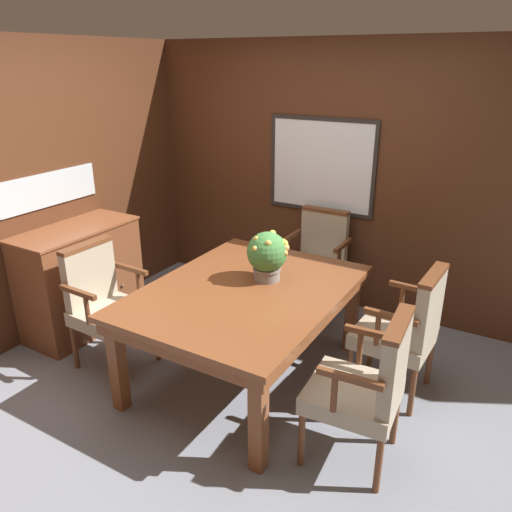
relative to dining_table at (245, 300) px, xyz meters
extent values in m
plane|color=gray|center=(-0.07, -0.20, -0.65)|extent=(14.00, 14.00, 0.00)
cube|color=#4C2816|center=(-0.07, 1.57, 0.58)|extent=(7.20, 0.06, 2.45)
cube|color=white|center=(-0.11, 1.53, 0.70)|extent=(0.98, 0.01, 0.81)
cube|color=#282623|center=(-0.11, 1.53, 1.12)|extent=(1.05, 0.02, 0.04)
cube|color=#282623|center=(-0.11, 1.53, 0.27)|extent=(1.05, 0.02, 0.03)
cube|color=#282623|center=(-0.62, 1.53, 0.70)|extent=(0.03, 0.02, 0.81)
cube|color=#282623|center=(0.40, 1.53, 0.70)|extent=(0.04, 0.02, 0.81)
cube|color=#4C2816|center=(-1.92, -0.20, 0.58)|extent=(0.06, 7.20, 2.45)
cube|color=#B2BCC1|center=(-1.88, -0.09, 0.60)|extent=(0.01, 0.96, 0.28)
cube|color=brown|center=(-0.55, -0.76, -0.30)|extent=(0.09, 0.09, 0.69)
cube|color=brown|center=(0.55, -0.76, -0.30)|extent=(0.09, 0.09, 0.69)
cube|color=brown|center=(-0.55, 0.76, -0.30)|extent=(0.09, 0.09, 0.69)
cube|color=brown|center=(0.55, 0.76, -0.30)|extent=(0.09, 0.09, 0.69)
cube|color=brown|center=(0.00, 0.00, 0.00)|extent=(1.25, 1.67, 0.09)
cube|color=brown|center=(0.00, 0.00, 0.07)|extent=(1.31, 1.73, 0.04)
cylinder|color=brown|center=(-0.20, 0.96, -0.46)|extent=(0.04, 0.04, 0.38)
cylinder|color=brown|center=(0.23, 0.96, -0.46)|extent=(0.04, 0.04, 0.38)
cylinder|color=brown|center=(-0.20, 1.42, -0.46)|extent=(0.04, 0.04, 0.38)
cylinder|color=brown|center=(0.22, 1.42, -0.46)|extent=(0.04, 0.04, 0.38)
cube|color=tan|center=(0.01, 1.19, -0.21)|extent=(0.49, 0.51, 0.11)
cube|color=tan|center=(0.01, 1.41, 0.07)|extent=(0.45, 0.08, 0.46)
cube|color=brown|center=(0.01, 1.41, 0.32)|extent=(0.45, 0.09, 0.03)
cylinder|color=brown|center=(-0.24, 1.15, -0.04)|extent=(0.04, 0.04, 0.23)
cube|color=brown|center=(-0.24, 1.23, 0.08)|extent=(0.04, 0.36, 0.04)
cylinder|color=brown|center=(0.26, 1.15, -0.04)|extent=(0.04, 0.04, 0.23)
cube|color=brown|center=(0.26, 1.23, 0.08)|extent=(0.04, 0.36, 0.04)
cylinder|color=brown|center=(-0.74, -0.60, -0.46)|extent=(0.04, 0.04, 0.38)
cylinder|color=brown|center=(-0.73, -0.17, -0.46)|extent=(0.04, 0.04, 0.38)
cylinder|color=brown|center=(-1.20, -0.59, -0.46)|extent=(0.04, 0.04, 0.38)
cylinder|color=brown|center=(-1.18, -0.16, -0.46)|extent=(0.04, 0.04, 0.38)
cube|color=tan|center=(-0.96, -0.38, -0.21)|extent=(0.53, 0.51, 0.11)
cube|color=tan|center=(-1.18, -0.37, 0.07)|extent=(0.10, 0.45, 0.46)
cube|color=brown|center=(-1.18, -0.37, 0.32)|extent=(0.10, 0.45, 0.03)
cylinder|color=brown|center=(-0.93, -0.63, -0.04)|extent=(0.04, 0.04, 0.23)
cube|color=brown|center=(-1.01, -0.63, 0.08)|extent=(0.36, 0.05, 0.04)
cylinder|color=brown|center=(-0.92, -0.13, -0.04)|extent=(0.04, 0.04, 0.23)
cube|color=brown|center=(-0.99, -0.13, 0.08)|extent=(0.36, 0.05, 0.04)
cylinder|color=brown|center=(0.72, -0.18, -0.46)|extent=(0.04, 0.04, 0.38)
cylinder|color=brown|center=(0.75, -0.61, -0.46)|extent=(0.04, 0.04, 0.38)
cylinder|color=brown|center=(1.18, -0.15, -0.46)|extent=(0.04, 0.04, 0.38)
cylinder|color=brown|center=(1.21, -0.58, -0.46)|extent=(0.04, 0.04, 0.38)
cube|color=tan|center=(0.97, -0.38, -0.21)|extent=(0.55, 0.52, 0.11)
cube|color=tan|center=(1.18, -0.36, 0.07)|extent=(0.11, 0.45, 0.46)
cube|color=brown|center=(1.18, -0.36, 0.32)|extent=(0.12, 0.45, 0.03)
cylinder|color=brown|center=(0.91, -0.13, -0.04)|extent=(0.04, 0.04, 0.23)
cube|color=brown|center=(0.99, -0.12, 0.08)|extent=(0.36, 0.06, 0.04)
cylinder|color=brown|center=(0.94, -0.63, -0.04)|extent=(0.04, 0.04, 0.23)
cube|color=brown|center=(1.02, -0.63, 0.08)|extent=(0.36, 0.06, 0.04)
cylinder|color=brown|center=(0.77, 0.62, -0.46)|extent=(0.04, 0.04, 0.38)
cylinder|color=brown|center=(0.75, 0.19, -0.46)|extent=(0.04, 0.04, 0.38)
cylinder|color=brown|center=(1.22, 0.60, -0.46)|extent=(0.04, 0.04, 0.38)
cylinder|color=brown|center=(1.20, 0.17, -0.46)|extent=(0.04, 0.04, 0.38)
cube|color=tan|center=(0.98, 0.39, -0.21)|extent=(0.54, 0.51, 0.11)
cube|color=tan|center=(1.20, 0.39, 0.07)|extent=(0.10, 0.45, 0.46)
cube|color=brown|center=(1.20, 0.39, 0.32)|extent=(0.11, 0.45, 0.03)
cylinder|color=brown|center=(0.96, 0.65, -0.04)|extent=(0.04, 0.04, 0.23)
cube|color=brown|center=(1.03, 0.65, 0.08)|extent=(0.36, 0.05, 0.04)
cylinder|color=brown|center=(0.93, 0.14, -0.04)|extent=(0.04, 0.04, 0.23)
cube|color=brown|center=(1.01, 0.14, 0.08)|extent=(0.36, 0.05, 0.04)
cylinder|color=gray|center=(0.05, 0.22, 0.14)|extent=(0.19, 0.19, 0.10)
cylinder|color=gray|center=(0.05, 0.22, 0.18)|extent=(0.21, 0.21, 0.02)
sphere|color=#427F3D|center=(0.05, 0.22, 0.31)|extent=(0.30, 0.30, 0.30)
sphere|color=gold|center=(0.00, 0.15, 0.42)|extent=(0.04, 0.04, 0.04)
sphere|color=gold|center=(0.15, 0.28, 0.39)|extent=(0.04, 0.04, 0.04)
sphere|color=#F1A558|center=(0.18, 0.26, 0.35)|extent=(0.06, 0.06, 0.06)
sphere|color=gold|center=(0.20, 0.23, 0.32)|extent=(0.04, 0.04, 0.04)
sphere|color=yellow|center=(0.17, 0.27, 0.38)|extent=(0.06, 0.06, 0.06)
sphere|color=gold|center=(0.03, 0.09, 0.37)|extent=(0.04, 0.04, 0.04)
sphere|color=#E8B84B|center=(0.11, 0.35, 0.32)|extent=(0.05, 0.05, 0.05)
sphere|color=#DFBE4F|center=(0.11, 0.14, 0.41)|extent=(0.04, 0.04, 0.04)
sphere|color=gold|center=(0.06, 0.29, 0.43)|extent=(0.05, 0.05, 0.05)
sphere|color=#E2C14F|center=(-0.09, 0.21, 0.30)|extent=(0.04, 0.04, 0.04)
cube|color=brown|center=(-1.64, -0.09, -0.18)|extent=(0.48, 1.03, 0.92)
cube|color=brown|center=(-1.64, -0.09, 0.29)|extent=(0.50, 1.05, 0.02)
sphere|color=#4C422D|center=(-1.39, -0.09, 0.07)|extent=(0.03, 0.03, 0.03)
sphere|color=#4C422D|center=(-1.39, -0.32, -0.28)|extent=(0.03, 0.03, 0.03)
sphere|color=#4C422D|center=(-1.39, 0.15, -0.28)|extent=(0.03, 0.03, 0.03)
camera|label=1|loc=(1.70, -2.75, 1.62)|focal=35.00mm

